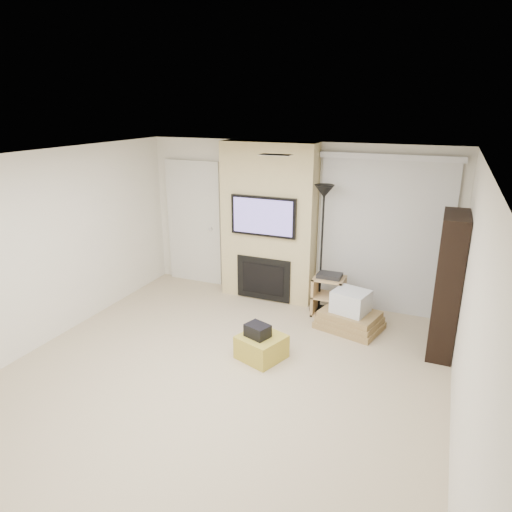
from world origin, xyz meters
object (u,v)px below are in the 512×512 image
at_px(ottoman, 261,347).
at_px(av_stand, 329,293).
at_px(box_stack, 350,314).
at_px(bookshelf, 448,285).
at_px(floor_lamp, 323,213).

height_order(ottoman, av_stand, av_stand).
xyz_separation_m(av_stand, box_stack, (0.39, -0.32, -0.13)).
bearing_deg(ottoman, box_stack, 55.12).
bearing_deg(bookshelf, floor_lamp, 162.63).
bearing_deg(box_stack, floor_lamp, 143.73).
bearing_deg(floor_lamp, ottoman, -100.17).
bearing_deg(av_stand, ottoman, -106.53).
height_order(floor_lamp, av_stand, floor_lamp).
xyz_separation_m(av_stand, bookshelf, (1.59, -0.46, 0.55)).
relative_size(floor_lamp, box_stack, 1.99).
distance_m(ottoman, av_stand, 1.61).
distance_m(floor_lamp, av_stand, 1.20).
xyz_separation_m(ottoman, floor_lamp, (0.29, 1.63, 1.38)).
bearing_deg(bookshelf, ottoman, -152.20).
distance_m(floor_lamp, box_stack, 1.49).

